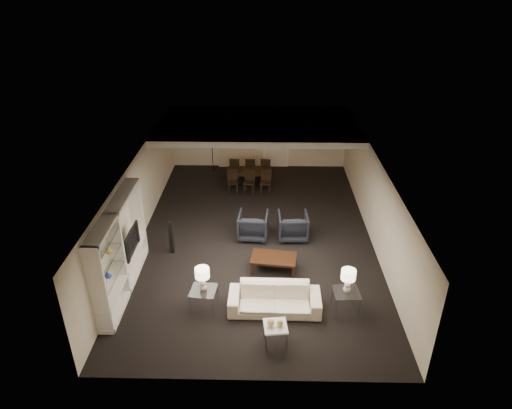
{
  "coord_description": "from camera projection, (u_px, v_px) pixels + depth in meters",
  "views": [
    {
      "loc": [
        0.25,
        -11.96,
        7.46
      ],
      "look_at": [
        0.0,
        0.0,
        1.1
      ],
      "focal_mm": 32.0,
      "sensor_mm": 36.0,
      "label": 1
    }
  ],
  "objects": [
    {
      "name": "floor_speaker",
      "position": [
        171.0,
        237.0,
        13.05
      ],
      "size": [
        0.12,
        0.12,
        1.02
      ],
      "primitive_type": "cube",
      "rotation": [
        0.0,
        0.0,
        -0.07
      ],
      "color": "black",
      "rests_on": "floor"
    },
    {
      "name": "ceiling_soffit",
      "position": [
        258.0,
        125.0,
        16.02
      ],
      "size": [
        7.0,
        4.0,
        0.2
      ],
      "primitive_type": "cube",
      "color": "silver",
      "rests_on": "ceiling"
    },
    {
      "name": "television",
      "position": [
        128.0,
        241.0,
        11.82
      ],
      "size": [
        1.11,
        0.15,
        0.64
      ],
      "primitive_type": "imported",
      "rotation": [
        0.0,
        0.0,
        1.57
      ],
      "color": "black",
      "rests_on": "media_unit"
    },
    {
      "name": "armchair_left",
      "position": [
        253.0,
        225.0,
        13.81
      ],
      "size": [
        0.94,
        0.96,
        0.82
      ],
      "primitive_type": "imported",
      "rotation": [
        0.0,
        0.0,
        3.07
      ],
      "color": "black",
      "rests_on": "floor"
    },
    {
      "name": "coffee_table",
      "position": [
        274.0,
        264.0,
        12.39
      ],
      "size": [
        1.29,
        0.85,
        0.43
      ],
      "primitive_type": null,
      "rotation": [
        0.0,
        0.0,
        -0.13
      ],
      "color": "black",
      "rests_on": "floor"
    },
    {
      "name": "wall_back",
      "position": [
        259.0,
        137.0,
        18.33
      ],
      "size": [
        7.0,
        0.02,
        2.5
      ],
      "primitive_type": "cube",
      "color": "#C2B79C",
      "rests_on": "ground"
    },
    {
      "name": "floor",
      "position": [
        256.0,
        236.0,
        14.06
      ],
      "size": [
        11.0,
        11.0,
        0.0
      ],
      "primitive_type": "plane",
      "color": "black",
      "rests_on": "ground"
    },
    {
      "name": "chair_nl",
      "position": [
        233.0,
        182.0,
        16.53
      ],
      "size": [
        0.43,
        0.43,
        0.85
      ],
      "primitive_type": null,
      "rotation": [
        0.0,
        0.0,
        0.1
      ],
      "color": "black",
      "rests_on": "floor"
    },
    {
      "name": "chair_fr",
      "position": [
        266.0,
        168.0,
        17.65
      ],
      "size": [
        0.43,
        0.43,
        0.85
      ],
      "primitive_type": null,
      "rotation": [
        0.0,
        0.0,
        3.05
      ],
      "color": "black",
      "rests_on": "floor"
    },
    {
      "name": "wall_left",
      "position": [
        138.0,
        199.0,
        13.54
      ],
      "size": [
        0.02,
        11.0,
        2.5
      ],
      "primitive_type": "cube",
      "color": "#C2B79C",
      "rests_on": "ground"
    },
    {
      "name": "chair_fl",
      "position": [
        235.0,
        168.0,
        17.68
      ],
      "size": [
        0.4,
        0.4,
        0.85
      ],
      "primitive_type": null,
      "rotation": [
        0.0,
        0.0,
        3.14
      ],
      "color": "black",
      "rests_on": "floor"
    },
    {
      "name": "dining_table",
      "position": [
        250.0,
        178.0,
        17.16
      ],
      "size": [
        1.64,
        0.91,
        0.57
      ],
      "primitive_type": "imported",
      "rotation": [
        0.0,
        0.0,
        -0.0
      ],
      "color": "black",
      "rests_on": "floor"
    },
    {
      "name": "gold_gourd_b",
      "position": [
        280.0,
        323.0,
        9.84
      ],
      "size": [
        0.14,
        0.14,
        0.14
      ],
      "primitive_type": "sphere",
      "color": "tan",
      "rests_on": "marble_table"
    },
    {
      "name": "chair_nm",
      "position": [
        249.0,
        182.0,
        16.52
      ],
      "size": [
        0.44,
        0.44,
        0.85
      ],
      "primitive_type": null,
      "rotation": [
        0.0,
        0.0,
        -0.13
      ],
      "color": "black",
      "rests_on": "floor"
    },
    {
      "name": "door",
      "position": [
        276.0,
        142.0,
        18.38
      ],
      "size": [
        0.9,
        0.05,
        2.1
      ],
      "primitive_type": "cube",
      "color": "silver",
      "rests_on": "wall_back"
    },
    {
      "name": "wall_front",
      "position": [
        250.0,
        334.0,
        8.62
      ],
      "size": [
        7.0,
        0.02,
        2.5
      ],
      "primitive_type": "cube",
      "color": "#C2B79C",
      "rests_on": "ground"
    },
    {
      "name": "vase_blue",
      "position": [
        108.0,
        275.0,
        10.42
      ],
      "size": [
        0.16,
        0.16,
        0.17
      ],
      "primitive_type": "imported",
      "color": "#2743A9",
      "rests_on": "media_unit"
    },
    {
      "name": "armchair_right",
      "position": [
        293.0,
        226.0,
        13.79
      ],
      "size": [
        0.91,
        0.94,
        0.82
      ],
      "primitive_type": "imported",
      "rotation": [
        0.0,
        0.0,
        3.18
      ],
      "color": "black",
      "rests_on": "floor"
    },
    {
      "name": "marble_table",
      "position": [
        275.0,
        334.0,
        9.99
      ],
      "size": [
        0.56,
        0.56,
        0.5
      ],
      "primitive_type": null,
      "rotation": [
        0.0,
        0.0,
        0.11
      ],
      "color": "white",
      "rests_on": "floor"
    },
    {
      "name": "floor_lamp",
      "position": [
        213.0,
        156.0,
        17.88
      ],
      "size": [
        0.24,
        0.24,
        1.47
      ],
      "primitive_type": null,
      "rotation": [
        0.0,
        0.0,
        0.13
      ],
      "color": "black",
      "rests_on": "floor"
    },
    {
      "name": "side_table_right",
      "position": [
        345.0,
        301.0,
        10.92
      ],
      "size": [
        0.64,
        0.64,
        0.57
      ],
      "primitive_type": null,
      "rotation": [
        0.0,
        0.0,
        0.05
      ],
      "color": "silver",
      "rests_on": "floor"
    },
    {
      "name": "curtains",
      "position": [
        236.0,
        139.0,
        18.3
      ],
      "size": [
        1.5,
        0.12,
        2.4
      ],
      "primitive_type": "cube",
      "color": "beige",
      "rests_on": "wall_back"
    },
    {
      "name": "sofa",
      "position": [
        275.0,
        299.0,
        10.93
      ],
      "size": [
        2.22,
        0.9,
        0.64
      ],
      "primitive_type": "imported",
      "rotation": [
        0.0,
        0.0,
        -0.01
      ],
      "color": "beige",
      "rests_on": "floor"
    },
    {
      "name": "side_table_left",
      "position": [
        204.0,
        299.0,
        10.98
      ],
      "size": [
        0.67,
        0.67,
        0.57
      ],
      "primitive_type": null,
      "rotation": [
        0.0,
        0.0,
        -0.11
      ],
      "color": "white",
      "rests_on": "floor"
    },
    {
      "name": "wall_right",
      "position": [
        375.0,
        201.0,
        13.41
      ],
      "size": [
        0.02,
        11.0,
        2.5
      ],
      "primitive_type": "cube",
      "color": "#C2B79C",
      "rests_on": "ground"
    },
    {
      "name": "chair_nr",
      "position": [
        266.0,
        182.0,
        16.51
      ],
      "size": [
        0.43,
        0.43,
        0.85
      ],
      "primitive_type": null,
      "rotation": [
        0.0,
        0.0,
        -0.09
      ],
      "color": "black",
      "rests_on": "floor"
    },
    {
      "name": "pendant_light",
      "position": [
        266.0,
        138.0,
        16.24
      ],
      "size": [
        0.52,
        0.52,
        0.24
      ],
      "primitive_type": "cylinder",
      "color": "#D8591E",
      "rests_on": "ceiling_soffit"
    },
    {
      "name": "media_unit",
      "position": [
        120.0,
        250.0,
        11.27
      ],
      "size": [
        0.38,
        3.4,
        2.35
      ],
      "primitive_type": null,
      "color": "white",
      "rests_on": "wall_left"
    },
    {
      "name": "ceiling",
      "position": [
        256.0,
        161.0,
        12.89
      ],
      "size": [
        7.0,
        11.0,
        0.02
      ],
      "primitive_type": "cube",
      "color": "silver",
      "rests_on": "ground"
    },
    {
      "name": "table_lamp_left",
      "position": [
        203.0,
        279.0,
        10.7
      ],
      "size": [
        0.37,
        0.37,
        0.63
      ],
      "primitive_type": null,
      "rotation": [
        0.0,
        0.0,
        0.08
      ],
      "color": "beige",
      "rests_on": "side_table_left"
    },
    {
      "name": "painting",
      "position": [
        312.0,
        131.0,
        18.11
      ],
      "size": [
        0.95,
        0.04,
        0.65
      ],
      "primitive_type": "cube",
      "color": "#142D38",
      "rests_on": "wall_back"
    },
    {
      "name": "vase_amber",
      "position": [
        108.0,
        250.0,
        10.42
      ],
      "size": [
        0.15,
        0.15,
        0.16
      ],
      "primitive_type": "imported",
      "color": "gold",
      "rests_on": "media_unit"
    },
    {
      "name": "chair_fm",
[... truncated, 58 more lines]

